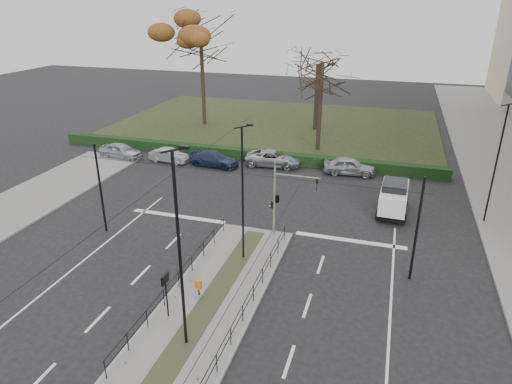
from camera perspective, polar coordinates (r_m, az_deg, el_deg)
ground at (r=26.27m, az=-2.95°, el=-9.67°), size 140.00×140.00×0.00m
median_island at (r=24.30m, az=-5.00°, el=-12.54°), size 4.40×15.00×0.14m
sidewalk_east at (r=46.14m, az=28.97°, el=2.23°), size 8.00×90.00×0.14m
park at (r=56.29m, az=2.39°, el=8.42°), size 38.00×26.00×0.10m
hedge at (r=43.85m, az=-2.12°, el=4.80°), size 38.00×1.00×1.00m
median_railing at (r=23.71m, az=-5.16°, el=-10.89°), size 4.14×13.24×0.92m
catenary at (r=25.98m, az=-1.89°, el=-1.45°), size 20.00×34.00×6.00m
traffic_light at (r=28.37m, az=2.84°, el=-0.69°), size 3.09×1.77×4.54m
litter_bin at (r=23.81m, az=-7.20°, el=-11.37°), size 0.35×0.35×0.91m
info_panel at (r=22.01m, az=-11.26°, el=-11.18°), size 0.13×0.60×2.32m
streetlamp_median_near at (r=18.78m, az=-9.48°, el=-7.34°), size 0.76×0.16×9.11m
streetlamp_median_far at (r=25.26m, az=-1.64°, el=-0.16°), size 0.67×0.14×8.06m
streetlamp_sidewalk at (r=33.61m, az=27.86°, el=3.22°), size 0.69×0.14×8.22m
parked_car_first at (r=45.84m, az=-16.56°, el=4.97°), size 4.48×2.22×1.47m
parked_car_second at (r=43.68m, az=-10.82°, el=4.50°), size 3.90×1.64×1.25m
parked_car_third at (r=42.00m, az=-5.24°, el=4.13°), size 4.71×2.21×1.33m
parked_car_fourth at (r=41.93m, az=2.17°, el=4.24°), size 5.26×2.71×1.42m
white_van at (r=33.82m, az=16.84°, el=-0.55°), size 2.15×4.43×2.35m
rust_tree at (r=55.25m, az=-6.96°, el=19.50°), size 10.86×10.86×14.32m
bare_tree_center at (r=53.15m, az=7.74°, el=14.98°), size 6.06×6.06×9.85m
bare_tree_near at (r=45.23m, az=8.25°, el=14.97°), size 6.48×6.48×11.40m
parked_car_fifth at (r=40.60m, az=11.60°, el=3.22°), size 4.62×2.21×1.52m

